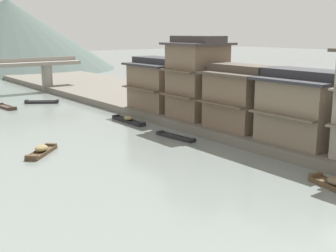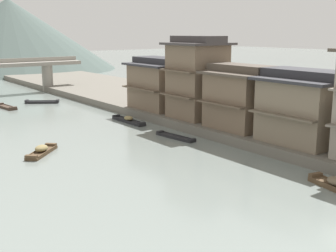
{
  "view_description": "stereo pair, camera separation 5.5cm",
  "coord_description": "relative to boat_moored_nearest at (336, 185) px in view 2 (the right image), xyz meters",
  "views": [
    {
      "loc": [
        -19.16,
        -9.8,
        10.13
      ],
      "look_at": [
        2.93,
        19.76,
        2.03
      ],
      "focal_mm": 46.31,
      "sensor_mm": 36.0,
      "label": 1
    },
    {
      "loc": [
        -19.12,
        -9.83,
        10.13
      ],
      "look_at": [
        2.93,
        19.76,
        2.03
      ],
      "focal_mm": 46.31,
      "sensor_mm": 36.0,
      "label": 2
    }
  ],
  "objects": [
    {
      "name": "house_waterfront_narrow",
      "position": [
        5.49,
        20.52,
        4.92
      ],
      "size": [
        6.1,
        5.94,
        8.74
      ],
      "color": "#75604C",
      "rests_on": "riverbank_right"
    },
    {
      "name": "house_waterfront_far",
      "position": [
        5.8,
        27.6,
        3.61
      ],
      "size": [
        6.71,
        7.77,
        6.14
      ],
      "color": "#75604C",
      "rests_on": "riverbank_right"
    },
    {
      "name": "hill_far_west",
      "position": [
        11.83,
        105.18,
        9.0
      ],
      "size": [
        55.7,
        55.7,
        18.61
      ],
      "primitive_type": "cone",
      "color": "#4C5B56",
      "rests_on": "ground"
    },
    {
      "name": "boat_moored_third",
      "position": [
        0.31,
        26.35,
        -0.07
      ],
      "size": [
        1.03,
        5.77,
        0.73
      ],
      "color": "#232326",
      "rests_on": "ground"
    },
    {
      "name": "boat_moored_second",
      "position": [
        -12.4,
        19.59,
        -0.02
      ],
      "size": [
        3.68,
        3.65,
        0.78
      ],
      "color": "brown",
      "rests_on": "ground"
    },
    {
      "name": "boat_midriver_upstream",
      "position": [
        -0.0,
        17.21,
        -0.18
      ],
      "size": [
        1.37,
        4.86,
        0.35
      ],
      "color": "#232326",
      "rests_on": "ground"
    },
    {
      "name": "boat_moored_far",
      "position": [
        -8.02,
        44.03,
        -0.15
      ],
      "size": [
        1.6,
        4.63,
        0.45
      ],
      "color": "#423328",
      "rests_on": "ground"
    },
    {
      "name": "house_waterfront_second",
      "position": [
        5.67,
        6.91,
        3.61
      ],
      "size": [
        6.46,
        7.24,
        6.14
      ],
      "color": "#7F705B",
      "rests_on": "riverbank_right"
    },
    {
      "name": "house_waterfront_tall",
      "position": [
        5.31,
        13.97,
        3.62
      ],
      "size": [
        5.73,
        6.7,
        6.14
      ],
      "color": "#75604C",
      "rests_on": "riverbank_right"
    },
    {
      "name": "riverbank_right",
      "position": [
        11.19,
        24.91,
        0.16
      ],
      "size": [
        18.0,
        110.0,
        0.91
      ],
      "primitive_type": "cube",
      "color": "#6B665B",
      "rests_on": "ground"
    },
    {
      "name": "boat_moored_nearest",
      "position": [
        0.0,
        0.0,
        0.0
      ],
      "size": [
        1.94,
        4.26,
        0.82
      ],
      "color": "brown",
      "rests_on": "ground"
    },
    {
      "name": "boat_midriver_drifting",
      "position": [
        -2.63,
        45.2,
        -0.14
      ],
      "size": [
        4.49,
        3.43,
        0.5
      ],
      "color": "#232326",
      "rests_on": "ground"
    }
  ]
}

